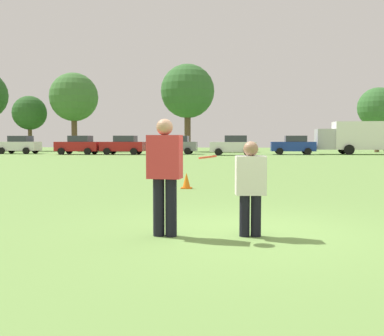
{
  "coord_description": "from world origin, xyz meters",
  "views": [
    {
      "loc": [
        -0.15,
        -7.22,
        1.48
      ],
      "look_at": [
        -0.83,
        0.19,
        1.01
      ],
      "focal_mm": 42.34,
      "sensor_mm": 36.0,
      "label": 1
    }
  ],
  "objects": [
    {
      "name": "player_thrower",
      "position": [
        -1.19,
        -0.44,
        1.01
      ],
      "size": [
        0.53,
        0.34,
        1.79
      ],
      "color": "black",
      "rests_on": "ground"
    },
    {
      "name": "parked_car_mid_right",
      "position": [
        -5.79,
        37.31,
        0.92
      ],
      "size": [
        4.25,
        2.3,
        1.82
      ],
      "color": "slate",
      "rests_on": "ground"
    },
    {
      "name": "tree_east_birch",
      "position": [
        -19.52,
        46.62,
        6.56
      ],
      "size": [
        5.87,
        5.87,
        9.54
      ],
      "color": "brown",
      "rests_on": "ground"
    },
    {
      "name": "tree_east_oak",
      "position": [
        -5.64,
        46.9,
        7.16
      ],
      "size": [
        6.41,
        6.41,
        10.41
      ],
      "color": "brown",
      "rests_on": "ground"
    },
    {
      "name": "box_truck",
      "position": [
        12.39,
        38.1,
        1.75
      ],
      "size": [
        8.56,
        3.16,
        3.18
      ],
      "color": "white",
      "rests_on": "ground"
    },
    {
      "name": "tree_far_east_pine",
      "position": [
        16.09,
        45.87,
        5.03
      ],
      "size": [
        4.5,
        4.5,
        7.32
      ],
      "color": "brown",
      "rests_on": "ground"
    },
    {
      "name": "parked_car_mid_left",
      "position": [
        -15.09,
        35.44,
        0.92
      ],
      "size": [
        4.25,
        2.3,
        1.82
      ],
      "color": "maroon",
      "rests_on": "ground"
    },
    {
      "name": "parked_car_near_left",
      "position": [
        -21.86,
        36.96,
        0.92
      ],
      "size": [
        4.25,
        2.3,
        1.82
      ],
      "color": "silver",
      "rests_on": "ground"
    },
    {
      "name": "parked_car_center",
      "position": [
        -10.7,
        35.61,
        0.92
      ],
      "size": [
        4.25,
        2.3,
        1.82
      ],
      "color": "maroon",
      "rests_on": "ground"
    },
    {
      "name": "frisbee",
      "position": [
        -0.53,
        -0.6,
        1.22
      ],
      "size": [
        0.27,
        0.27,
        0.06
      ],
      "color": "#E54C33"
    },
    {
      "name": "parked_car_far_right",
      "position": [
        5.62,
        37.12,
        0.92
      ],
      "size": [
        4.25,
        2.3,
        1.82
      ],
      "color": "navy",
      "rests_on": "ground"
    },
    {
      "name": "traffic_cone",
      "position": [
        -1.55,
        6.26,
        0.23
      ],
      "size": [
        0.32,
        0.32,
        0.48
      ],
      "color": "#D8590C",
      "rests_on": "ground"
    },
    {
      "name": "parked_car_near_right",
      "position": [
        -0.12,
        34.67,
        0.92
      ],
      "size": [
        4.25,
        2.3,
        1.82
      ],
      "color": "silver",
      "rests_on": "ground"
    },
    {
      "name": "tree_center_elm",
      "position": [
        -25.68,
        47.76,
        4.75
      ],
      "size": [
        4.25,
        4.25,
        6.91
      ],
      "color": "brown",
      "rests_on": "ground"
    },
    {
      "name": "player_defender",
      "position": [
        0.11,
        -0.34,
        0.81
      ],
      "size": [
        0.47,
        0.3,
        1.45
      ],
      "color": "black",
      "rests_on": "ground"
    },
    {
      "name": "ground_plane",
      "position": [
        0.0,
        0.0,
        0.0
      ],
      "size": [
        146.1,
        146.1,
        0.0
      ],
      "primitive_type": "plane",
      "color": "#6B9347"
    }
  ]
}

